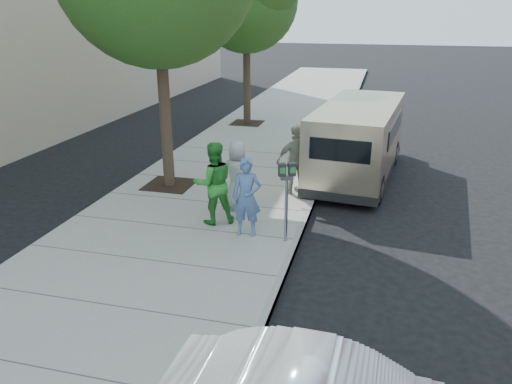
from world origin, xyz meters
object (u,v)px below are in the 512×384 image
person_officer (247,197)px  person_gray_shirt (238,176)px  person_green_shirt (214,183)px  person_striped_polo (296,160)px  parking_meter (287,185)px  van (358,139)px

person_officer → person_gray_shirt: bearing=108.7°
person_green_shirt → person_striped_polo: bearing=-151.0°
parking_meter → person_striped_polo: (-0.29, 2.72, -0.30)m
person_green_shirt → person_officer: bearing=124.0°
person_green_shirt → person_striped_polo: 2.58m
person_gray_shirt → person_striped_polo: person_striped_polo is taller
person_gray_shirt → person_striped_polo: 1.72m
parking_meter → van: size_ratio=0.28×
person_striped_polo → person_gray_shirt: bearing=17.8°
parking_meter → person_officer: 0.90m
van → person_striped_polo: 2.50m
person_green_shirt → person_gray_shirt: (0.26, 0.86, -0.09)m
van → person_gray_shirt: 4.22m
person_gray_shirt → person_striped_polo: size_ratio=0.92×
person_officer → person_green_shirt: 0.92m
person_officer → person_gray_shirt: person_officer is taller
person_officer → person_striped_polo: size_ratio=0.94×
person_green_shirt → parking_meter: bearing=132.9°
parking_meter → person_gray_shirt: parking_meter is taller
van → person_gray_shirt: bearing=-119.1°
person_officer → person_gray_shirt: (-0.56, 1.28, -0.01)m
van → person_green_shirt: 5.08m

